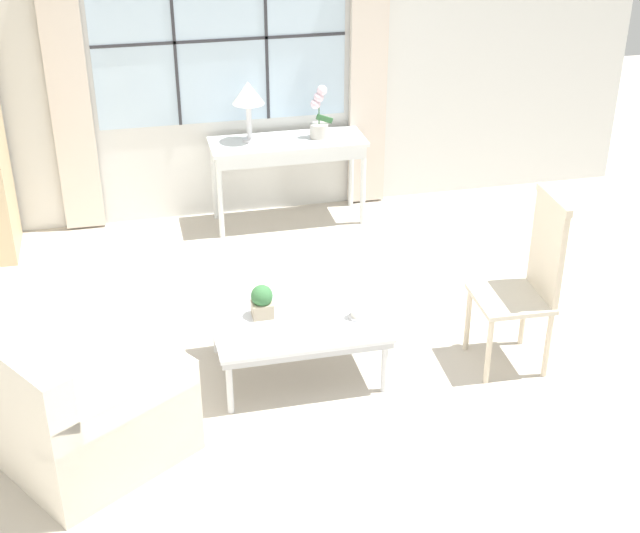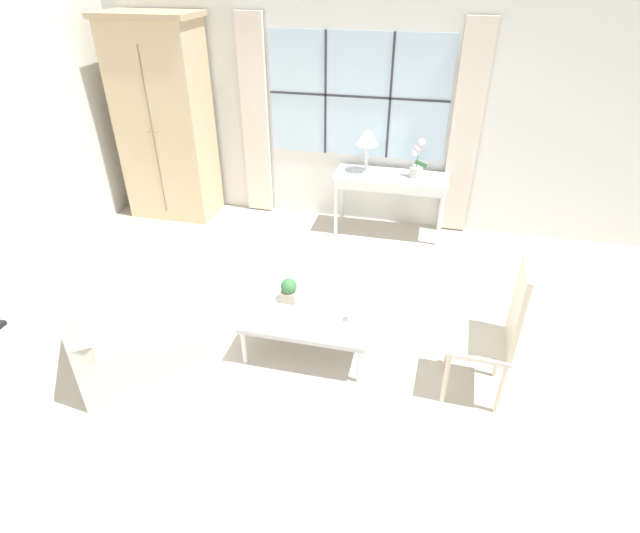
% 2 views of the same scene
% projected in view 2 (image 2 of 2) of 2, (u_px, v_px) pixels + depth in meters
% --- Properties ---
extents(ground_plane, '(14.00, 14.00, 0.00)m').
position_uv_depth(ground_plane, '(286.00, 384.00, 3.87)').
color(ground_plane, '#BCB2A3').
extents(wall_back_windowed, '(7.20, 0.14, 2.80)m').
position_uv_depth(wall_back_windowed, '(358.00, 106.00, 5.64)').
color(wall_back_windowed, silver).
rests_on(wall_back_windowed, ground_plane).
extents(armoire, '(1.10, 0.65, 2.33)m').
position_uv_depth(armoire, '(165.00, 121.00, 5.89)').
color(armoire, tan).
rests_on(armoire, ground_plane).
extents(console_table, '(1.27, 0.46, 0.72)m').
position_uv_depth(console_table, '(391.00, 182.00, 5.68)').
color(console_table, silver).
rests_on(console_table, ground_plane).
extents(table_lamp, '(0.26, 0.26, 0.49)m').
position_uv_depth(table_lamp, '(367.00, 139.00, 5.54)').
color(table_lamp, silver).
rests_on(table_lamp, console_table).
extents(potted_orchid, '(0.19, 0.15, 0.43)m').
position_uv_depth(potted_orchid, '(417.00, 162.00, 5.51)').
color(potted_orchid, '#BCB7AD').
rests_on(potted_orchid, console_table).
extents(armchair_upholstered, '(1.28, 1.31, 0.84)m').
position_uv_depth(armchair_upholstered, '(136.00, 330.00, 3.98)').
color(armchair_upholstered, beige).
rests_on(armchair_upholstered, ground_plane).
extents(side_chair_wooden, '(0.46, 0.46, 1.14)m').
position_uv_depth(side_chair_wooden, '(499.00, 326.00, 3.48)').
color(side_chair_wooden, beige).
rests_on(side_chair_wooden, ground_plane).
extents(coffee_table, '(1.03, 0.76, 0.39)m').
position_uv_depth(coffee_table, '(311.00, 312.00, 4.08)').
color(coffee_table, silver).
rests_on(coffee_table, ground_plane).
extents(potted_plant_small, '(0.13, 0.13, 0.21)m').
position_uv_depth(potted_plant_small, '(289.00, 290.00, 4.10)').
color(potted_plant_small, tan).
rests_on(potted_plant_small, coffee_table).
extents(pillar_candle, '(0.12, 0.12, 0.12)m').
position_uv_depth(pillar_candle, '(353.00, 316.00, 3.89)').
color(pillar_candle, silver).
rests_on(pillar_candle, coffee_table).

